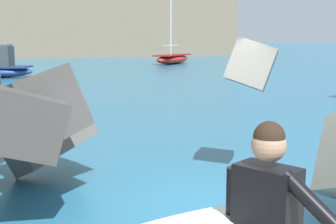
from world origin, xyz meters
TOP-DOWN VIEW (x-y plane):
  - ground_plane at (0.00, 0.00)m, footprint 400.00×400.00m
  - breakwater_jetty at (0.35, 1.12)m, footprint 29.23×7.25m
  - boat_near_centre at (10.73, 36.55)m, footprint 5.53×5.94m

SIDE VIEW (x-z plane):
  - ground_plane at x=0.00m, z-range 0.00..0.00m
  - boat_near_centre at x=10.73m, z-range -3.64..4.69m
  - breakwater_jetty at x=0.35m, z-range -0.15..2.47m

